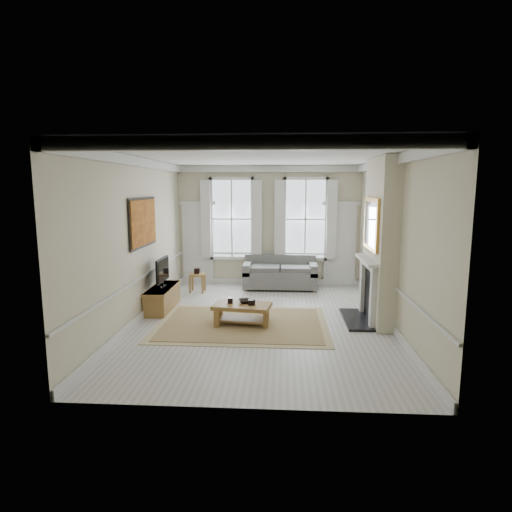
# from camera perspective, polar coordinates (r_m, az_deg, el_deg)

# --- Properties ---
(floor) EXTENTS (7.20, 7.20, 0.00)m
(floor) POSITION_cam_1_polar(r_m,az_deg,el_deg) (9.09, 0.81, -8.72)
(floor) COLOR #B7B5AD
(floor) RESTS_ON ground
(ceiling) EXTENTS (7.20, 7.20, 0.00)m
(ceiling) POSITION_cam_1_polar(r_m,az_deg,el_deg) (8.68, 0.86, 13.18)
(ceiling) COLOR white
(ceiling) RESTS_ON back_wall
(back_wall) EXTENTS (5.20, 0.00, 5.20)m
(back_wall) POSITION_cam_1_polar(r_m,az_deg,el_deg) (12.30, 1.66, 4.04)
(back_wall) COLOR beige
(back_wall) RESTS_ON floor
(left_wall) EXTENTS (0.00, 7.20, 7.20)m
(left_wall) POSITION_cam_1_polar(r_m,az_deg,el_deg) (9.22, -15.53, 2.03)
(left_wall) COLOR beige
(left_wall) RESTS_ON floor
(right_wall) EXTENTS (0.00, 7.20, 7.20)m
(right_wall) POSITION_cam_1_polar(r_m,az_deg,el_deg) (8.98, 17.64, 1.75)
(right_wall) COLOR beige
(right_wall) RESTS_ON floor
(window_left) EXTENTS (1.26, 0.20, 2.20)m
(window_left) POSITION_cam_1_polar(r_m,az_deg,el_deg) (12.32, -3.25, 4.97)
(window_left) COLOR #B2BCC6
(window_left) RESTS_ON back_wall
(window_right) EXTENTS (1.26, 0.20, 2.20)m
(window_right) POSITION_cam_1_polar(r_m,az_deg,el_deg) (12.24, 6.59, 4.90)
(window_right) COLOR #B2BCC6
(window_right) RESTS_ON back_wall
(door_left) EXTENTS (0.90, 0.08, 2.30)m
(door_left) POSITION_cam_1_polar(r_m,az_deg,el_deg) (12.56, -7.75, 1.54)
(door_left) COLOR silver
(door_left) RESTS_ON floor
(door_right) EXTENTS (0.90, 0.08, 2.30)m
(door_right) POSITION_cam_1_polar(r_m,az_deg,el_deg) (12.42, 11.14, 1.37)
(door_right) COLOR silver
(door_right) RESTS_ON floor
(painting) EXTENTS (0.05, 1.66, 1.06)m
(painting) POSITION_cam_1_polar(r_m,az_deg,el_deg) (9.46, -14.80, 4.36)
(painting) COLOR orange
(painting) RESTS_ON left_wall
(chimney_breast) EXTENTS (0.35, 1.70, 3.38)m
(chimney_breast) POSITION_cam_1_polar(r_m,az_deg,el_deg) (9.13, 16.28, 1.93)
(chimney_breast) COLOR beige
(chimney_breast) RESTS_ON floor
(hearth) EXTENTS (0.55, 1.50, 0.05)m
(hearth) POSITION_cam_1_polar(r_m,az_deg,el_deg) (9.40, 13.27, -8.21)
(hearth) COLOR black
(hearth) RESTS_ON floor
(fireplace) EXTENTS (0.21, 1.45, 1.33)m
(fireplace) POSITION_cam_1_polar(r_m,az_deg,el_deg) (9.25, 14.65, -4.00)
(fireplace) COLOR silver
(fireplace) RESTS_ON floor
(mirror) EXTENTS (0.06, 1.26, 1.06)m
(mirror) POSITION_cam_1_polar(r_m,az_deg,el_deg) (9.05, 15.05, 4.15)
(mirror) COLOR gold
(mirror) RESTS_ON chimney_breast
(sofa) EXTENTS (2.03, 0.99, 0.90)m
(sofa) POSITION_cam_1_polar(r_m,az_deg,el_deg) (12.00, 3.23, -2.51)
(sofa) COLOR #5A5A58
(sofa) RESTS_ON floor
(side_table) EXTENTS (0.48, 0.48, 0.51)m
(side_table) POSITION_cam_1_polar(r_m,az_deg,el_deg) (11.61, -7.83, -2.85)
(side_table) COLOR brown
(side_table) RESTS_ON floor
(rug) EXTENTS (3.50, 2.60, 0.02)m
(rug) POSITION_cam_1_polar(r_m,az_deg,el_deg) (8.92, -1.85, -9.01)
(rug) COLOR #9D8451
(rug) RESTS_ON floor
(coffee_table) EXTENTS (1.24, 0.84, 0.43)m
(coffee_table) POSITION_cam_1_polar(r_m,az_deg,el_deg) (8.82, -1.86, -6.92)
(coffee_table) COLOR brown
(coffee_table) RESTS_ON rug
(ceramic_pot_a) EXTENTS (0.11, 0.11, 0.11)m
(ceramic_pot_a) POSITION_cam_1_polar(r_m,az_deg,el_deg) (8.86, -3.46, -5.94)
(ceramic_pot_a) COLOR black
(ceramic_pot_a) RESTS_ON coffee_table
(ceramic_pot_b) EXTENTS (0.15, 0.15, 0.11)m
(ceramic_pot_b) POSITION_cam_1_polar(r_m,az_deg,el_deg) (8.72, -0.58, -6.19)
(ceramic_pot_b) COLOR black
(ceramic_pot_b) RESTS_ON coffee_table
(bowl) EXTENTS (0.34, 0.34, 0.07)m
(bowl) POSITION_cam_1_polar(r_m,az_deg,el_deg) (8.88, -1.48, -6.04)
(bowl) COLOR black
(bowl) RESTS_ON coffee_table
(tv_stand) EXTENTS (0.47, 1.47, 0.52)m
(tv_stand) POSITION_cam_1_polar(r_m,az_deg,el_deg) (10.14, -12.35, -5.51)
(tv_stand) COLOR brown
(tv_stand) RESTS_ON floor
(tv) EXTENTS (0.08, 0.90, 0.68)m
(tv) POSITION_cam_1_polar(r_m,az_deg,el_deg) (9.99, -12.36, -1.86)
(tv) COLOR black
(tv) RESTS_ON tv_stand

